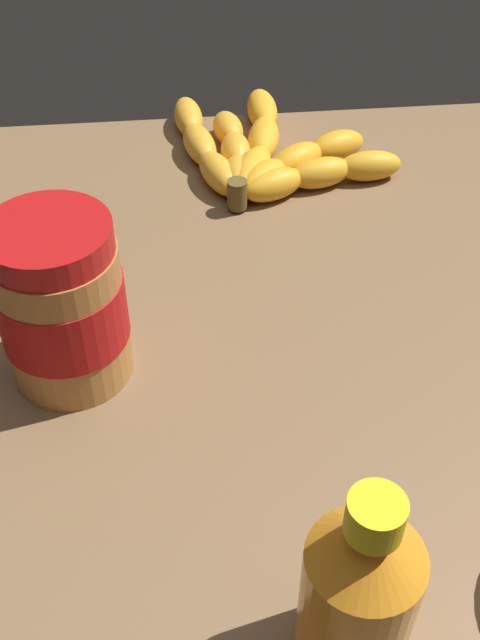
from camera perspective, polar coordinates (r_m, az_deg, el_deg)
ground_plane at (r=65.70cm, az=2.51°, el=-2.00°), size 74.13×68.84×3.34cm
banana_bunch at (r=84.15cm, az=1.56°, el=12.18°), size 22.07×23.48×3.35cm
peanut_butter_jar at (r=58.52cm, az=-12.97°, el=1.10°), size 9.57×9.57×13.73cm
honey_bottle at (r=43.66cm, az=8.75°, el=-19.13°), size 6.28×6.28×14.71cm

